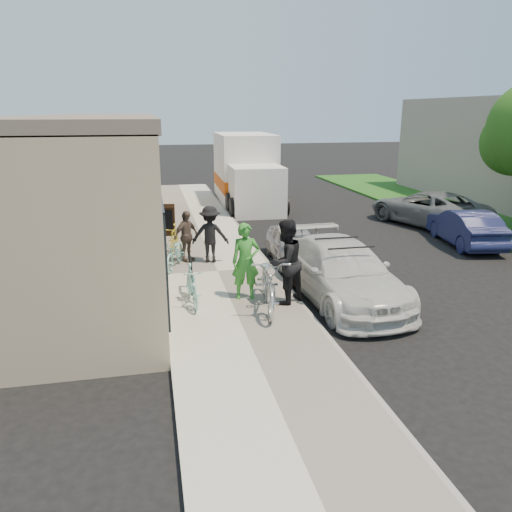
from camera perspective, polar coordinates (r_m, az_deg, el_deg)
ground at (r=11.41m, az=7.73°, el=-6.29°), size 120.00×120.00×0.00m
sidewalk at (r=13.69m, az=-4.42°, el=-1.99°), size 3.00×34.00×0.15m
curb at (r=13.96m, az=1.90°, el=-1.63°), size 0.12×34.00×0.13m
storefront at (r=18.09m, az=-17.10°, el=8.47°), size 3.60×20.00×4.22m
bike_rack at (r=12.03m, az=-7.46°, el=-1.78°), size 0.08×0.60×0.84m
sandwich_board at (r=17.67m, az=-10.31°, el=4.03°), size 0.70×0.71×1.06m
sedan_white at (r=11.97m, az=9.72°, el=-1.76°), size 2.18×4.87×1.43m
sedan_silver at (r=14.73m, az=4.34°, el=1.29°), size 1.56×3.37×1.12m
moving_truck at (r=24.21m, az=-1.08°, el=9.39°), size 2.71×6.81×3.31m
far_car_blue at (r=18.13m, az=22.79°, el=3.05°), size 1.88×3.86×1.22m
far_car_gray at (r=20.84m, az=19.08°, el=5.21°), size 3.58×5.35×1.36m
tandem_bike at (r=10.93m, az=1.43°, el=-2.92°), size 1.13×2.40×1.21m
woman_rider at (r=11.42m, az=-1.19°, el=-0.61°), size 0.67×0.47×1.77m
man_standing at (r=11.14m, az=3.37°, el=-0.67°), size 1.18×1.12×1.92m
cruiser_bike_a at (r=11.28m, az=-7.35°, el=-3.33°), size 0.51×1.49×0.88m
cruiser_bike_b at (r=14.00m, az=-9.24°, el=0.39°), size 1.01×1.71×0.85m
cruiser_bike_c at (r=15.33m, az=-9.35°, el=1.85°), size 0.71×1.54×0.89m
bystander_a at (r=14.29m, az=-5.26°, el=2.48°), size 1.16×0.82×1.63m
bystander_b at (r=14.48m, az=-7.98°, el=2.26°), size 0.90×0.82×1.48m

